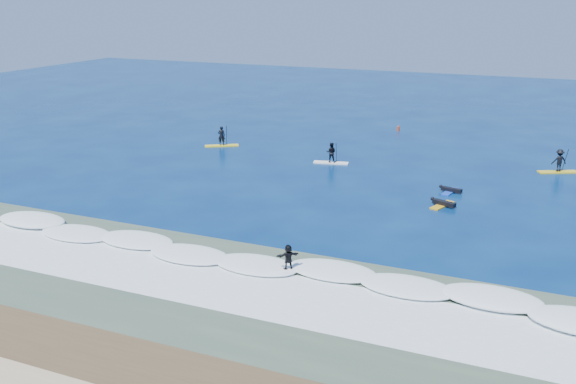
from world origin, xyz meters
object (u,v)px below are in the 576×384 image
at_px(prone_paddler_far, 450,190).
at_px(marker_buoy, 398,128).
at_px(sup_paddler_left, 222,139).
at_px(sup_paddler_right, 559,162).
at_px(wave_surfer, 288,259).
at_px(sup_paddler_center, 331,154).
at_px(prone_paddler_near, 443,204).

relative_size(prone_paddler_far, marker_buoy, 3.37).
relative_size(sup_paddler_left, sup_paddler_right, 0.97).
bearing_deg(wave_surfer, sup_paddler_right, 23.46).
height_order(wave_surfer, marker_buoy, wave_surfer).
bearing_deg(prone_paddler_far, wave_surfer, 175.00).
xyz_separation_m(sup_paddler_center, prone_paddler_far, (10.84, -4.45, -0.62)).
bearing_deg(prone_paddler_far, marker_buoy, 35.60).
height_order(sup_paddler_center, sup_paddler_right, sup_paddler_right).
xyz_separation_m(sup_paddler_left, prone_paddler_near, (22.61, -9.80, -0.53)).
relative_size(sup_paddler_left, wave_surfer, 1.69).
height_order(sup_paddler_left, sup_paddler_center, sup_paddler_left).
distance_m(sup_paddler_right, marker_buoy, 19.40).
bearing_deg(sup_paddler_center, wave_surfer, -87.41).
distance_m(sup_paddler_right, wave_surfer, 29.40).
bearing_deg(sup_paddler_center, marker_buoy, 71.24).
distance_m(sup_paddler_right, prone_paddler_near, 14.24).
bearing_deg(prone_paddler_near, wave_surfer, 179.14).
distance_m(sup_paddler_left, sup_paddler_center, 11.87).
bearing_deg(prone_paddler_near, sup_paddler_right, -9.86).
xyz_separation_m(sup_paddler_left, prone_paddler_far, (22.55, -6.40, -0.54)).
bearing_deg(sup_paddler_right, prone_paddler_near, -146.20).
distance_m(prone_paddler_far, wave_surfer, 18.49).
xyz_separation_m(sup_paddler_left, sup_paddler_center, (11.71, -1.94, 0.08)).
bearing_deg(prone_paddler_near, sup_paddler_left, 86.43).
bearing_deg(sup_paddler_right, prone_paddler_far, -154.97).
distance_m(sup_paddler_left, wave_surfer, 29.60).
height_order(sup_paddler_right, prone_paddler_far, sup_paddler_right).
height_order(sup_paddler_right, wave_surfer, sup_paddler_right).
xyz_separation_m(prone_paddler_far, wave_surfer, (-5.34, -17.69, 0.66)).
relative_size(prone_paddler_near, marker_buoy, 3.65).
bearing_deg(prone_paddler_far, sup_paddler_left, 85.96).
bearing_deg(sup_paddler_left, prone_paddler_far, -48.46).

